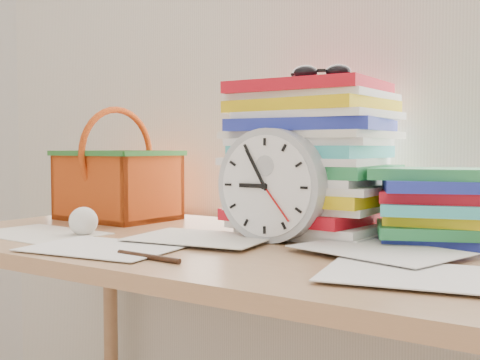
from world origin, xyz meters
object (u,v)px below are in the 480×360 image
Objects in this scene: basket at (118,165)px; paper_stack at (314,159)px; desk at (225,276)px; book_stack at (441,208)px; clock at (271,185)px.

paper_stack is at bearing 6.75° from basket.
desk is 0.54m from basket.
basket is at bearing -178.53° from book_stack.
basket reaches higher than clock.
desk is at bearing -156.32° from book_stack.
book_stack is at bearing 4.36° from basket.
desk is 0.33m from paper_stack.
clock is 0.57m from basket.
paper_stack is 1.51× the size of clock.
clock is at bearing 24.91° from desk.
paper_stack is 1.36× the size of book_stack.
desk is 5.30× the size of book_stack.
basket is (-0.47, 0.15, 0.23)m from desk.
desk is at bearing -120.20° from paper_stack.
paper_stack is (0.11, 0.19, 0.25)m from desk.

